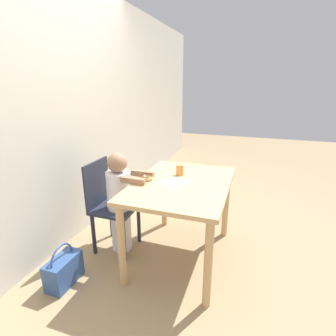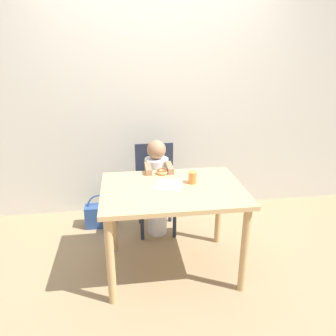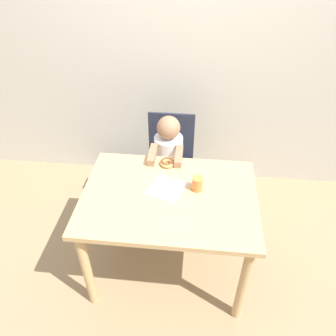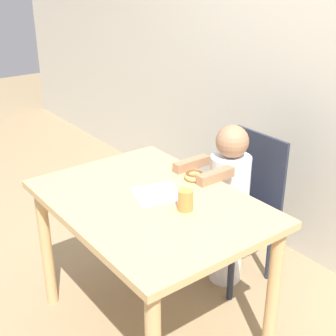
{
  "view_description": "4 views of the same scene",
  "coord_description": "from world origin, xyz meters",
  "views": [
    {
      "loc": [
        -2.0,
        -0.56,
        1.54
      ],
      "look_at": [
        -0.02,
        0.12,
        0.86
      ],
      "focal_mm": 28.0,
      "sensor_mm": 36.0,
      "label": 1
    },
    {
      "loc": [
        -0.35,
        -2.28,
        1.76
      ],
      "look_at": [
        -0.02,
        0.12,
        0.86
      ],
      "focal_mm": 35.0,
      "sensor_mm": 36.0,
      "label": 2
    },
    {
      "loc": [
        0.15,
        -1.48,
        2.15
      ],
      "look_at": [
        -0.02,
        0.12,
        0.86
      ],
      "focal_mm": 35.0,
      "sensor_mm": 36.0,
      "label": 3
    },
    {
      "loc": [
        1.56,
        -1.08,
        1.74
      ],
      "look_at": [
        -0.02,
        0.12,
        0.86
      ],
      "focal_mm": 50.0,
      "sensor_mm": 36.0,
      "label": 4
    }
  ],
  "objects": [
    {
      "name": "ground_plane",
      "position": [
        0.0,
        0.0,
        0.0
      ],
      "size": [
        12.0,
        12.0,
        0.0
      ],
      "primitive_type": "plane",
      "color": "#997F5B"
    },
    {
      "name": "wall_back",
      "position": [
        0.0,
        1.17,
        1.25
      ],
      "size": [
        8.0,
        0.05,
        2.5
      ],
      "color": "beige",
      "rests_on": "ground_plane"
    },
    {
      "name": "dining_table",
      "position": [
        0.0,
        0.0,
        0.63
      ],
      "size": [
        1.1,
        0.79,
        0.74
      ],
      "color": "tan",
      "rests_on": "ground_plane"
    },
    {
      "name": "chair",
      "position": [
        -0.06,
        0.68,
        0.44
      ],
      "size": [
        0.38,
        0.38,
        0.86
      ],
      "color": "#232838",
      "rests_on": "ground_plane"
    },
    {
      "name": "child_figure",
      "position": [
        -0.06,
        0.57,
        0.5
      ],
      "size": [
        0.24,
        0.42,
        0.96
      ],
      "color": "white",
      "rests_on": "ground_plane"
    },
    {
      "name": "donut",
      "position": [
        -0.04,
        0.3,
        0.76
      ],
      "size": [
        0.1,
        0.1,
        0.04
      ],
      "color": "tan",
      "rests_on": "dining_table"
    },
    {
      "name": "napkin",
      "position": [
        -0.02,
        0.06,
        0.74
      ],
      "size": [
        0.26,
        0.26,
        0.0
      ],
      "color": "white",
      "rests_on": "dining_table"
    },
    {
      "name": "handbag",
      "position": [
        -0.63,
        0.79,
        0.12
      ],
      "size": [
        0.3,
        0.15,
        0.35
      ],
      "color": "#2D4C84",
      "rests_on": "ground_plane"
    },
    {
      "name": "cup",
      "position": [
        0.17,
        0.07,
        0.78
      ],
      "size": [
        0.07,
        0.07,
        0.09
      ],
      "color": "orange",
      "rests_on": "dining_table"
    }
  ]
}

